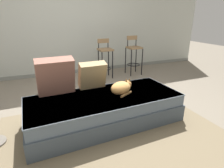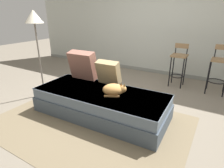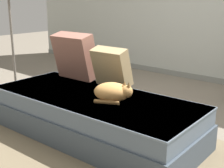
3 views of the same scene
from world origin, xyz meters
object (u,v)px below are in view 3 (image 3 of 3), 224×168
object	(u,v)px
throw_pillow_corner	(75,56)
cat	(113,92)
throw_pillow_middle	(112,67)
couch	(93,115)

from	to	relation	value
throw_pillow_corner	cat	bearing A→B (deg)	-21.22
throw_pillow_middle	cat	bearing A→B (deg)	-47.39
throw_pillow_corner	throw_pillow_middle	world-z (taller)	throw_pillow_corner
throw_pillow_corner	cat	xyz separation A→B (m)	(0.84, -0.33, -0.17)
couch	throw_pillow_corner	size ratio (longest dim) A/B	4.08
throw_pillow_corner	cat	world-z (taller)	throw_pillow_corner
throw_pillow_middle	cat	xyz separation A→B (m)	(0.32, -0.34, -0.12)
throw_pillow_middle	cat	size ratio (longest dim) A/B	1.05
couch	throw_pillow_middle	xyz separation A→B (m)	(-0.06, 0.34, 0.40)
couch	throw_pillow_corner	distance (m)	0.81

